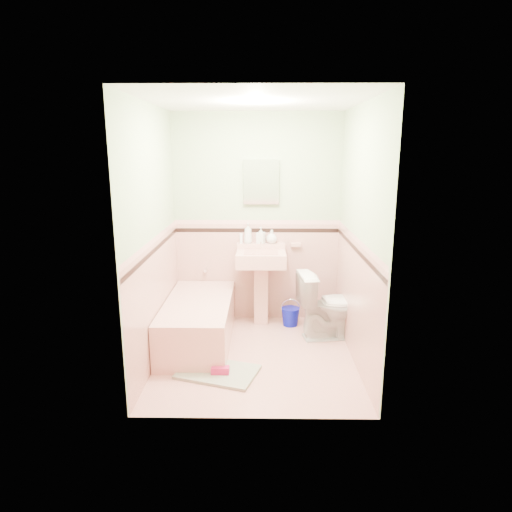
{
  "coord_description": "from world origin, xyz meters",
  "views": [
    {
      "loc": [
        0.07,
        -4.24,
        2.07
      ],
      "look_at": [
        0.0,
        0.25,
        1.0
      ],
      "focal_mm": 31.33,
      "sensor_mm": 36.0,
      "label": 1
    }
  ],
  "objects_px": {
    "medicine_cabinet": "(261,182)",
    "soap_bottle_right": "(272,237)",
    "toilet": "(332,305)",
    "soap_bottle_left": "(248,233)",
    "shoe": "(220,370)",
    "soap_bottle_mid": "(261,235)",
    "sink": "(261,289)",
    "bathtub": "(199,323)",
    "bucket": "(290,317)"
  },
  "relations": [
    {
      "from": "soap_bottle_left",
      "to": "soap_bottle_mid",
      "type": "height_order",
      "value": "soap_bottle_left"
    },
    {
      "from": "soap_bottle_left",
      "to": "toilet",
      "type": "distance_m",
      "value": 1.31
    },
    {
      "from": "sink",
      "to": "toilet",
      "type": "relative_size",
      "value": 1.19
    },
    {
      "from": "soap_bottle_right",
      "to": "shoe",
      "type": "distance_m",
      "value": 1.84
    },
    {
      "from": "bathtub",
      "to": "soap_bottle_left",
      "type": "bearing_deg",
      "value": 53.66
    },
    {
      "from": "soap_bottle_left",
      "to": "toilet",
      "type": "bearing_deg",
      "value": -29.85
    },
    {
      "from": "toilet",
      "to": "soap_bottle_left",
      "type": "bearing_deg",
      "value": 51.53
    },
    {
      "from": "bathtub",
      "to": "medicine_cabinet",
      "type": "distance_m",
      "value": 1.78
    },
    {
      "from": "toilet",
      "to": "shoe",
      "type": "xyz_separation_m",
      "value": [
        -1.17,
        -0.92,
        -0.32
      ]
    },
    {
      "from": "toilet",
      "to": "medicine_cabinet",
      "type": "bearing_deg",
      "value": 45.4
    },
    {
      "from": "bathtub",
      "to": "bucket",
      "type": "height_order",
      "value": "bathtub"
    },
    {
      "from": "bucket",
      "to": "shoe",
      "type": "bearing_deg",
      "value": -120.07
    },
    {
      "from": "toilet",
      "to": "shoe",
      "type": "distance_m",
      "value": 1.52
    },
    {
      "from": "sink",
      "to": "soap_bottle_mid",
      "type": "distance_m",
      "value": 0.64
    },
    {
      "from": "toilet",
      "to": "shoe",
      "type": "bearing_deg",
      "value": 119.8
    },
    {
      "from": "bathtub",
      "to": "shoe",
      "type": "height_order",
      "value": "bathtub"
    },
    {
      "from": "medicine_cabinet",
      "to": "soap_bottle_mid",
      "type": "distance_m",
      "value": 0.63
    },
    {
      "from": "soap_bottle_left",
      "to": "soap_bottle_mid",
      "type": "bearing_deg",
      "value": 0.0
    },
    {
      "from": "soap_bottle_left",
      "to": "soap_bottle_right",
      "type": "distance_m",
      "value": 0.29
    },
    {
      "from": "sink",
      "to": "shoe",
      "type": "xyz_separation_m",
      "value": [
        -0.37,
        -1.29,
        -0.39
      ]
    },
    {
      "from": "sink",
      "to": "bucket",
      "type": "xyz_separation_m",
      "value": [
        0.36,
        -0.03,
        -0.34
      ]
    },
    {
      "from": "medicine_cabinet",
      "to": "toilet",
      "type": "bearing_deg",
      "value": -35.98
    },
    {
      "from": "bathtub",
      "to": "medicine_cabinet",
      "type": "bearing_deg",
      "value": 47.42
    },
    {
      "from": "toilet",
      "to": "bucket",
      "type": "bearing_deg",
      "value": 43.46
    },
    {
      "from": "soap_bottle_left",
      "to": "bucket",
      "type": "relative_size",
      "value": 1.12
    },
    {
      "from": "medicine_cabinet",
      "to": "shoe",
      "type": "bearing_deg",
      "value": -104.03
    },
    {
      "from": "soap_bottle_mid",
      "to": "bucket",
      "type": "distance_m",
      "value": 1.05
    },
    {
      "from": "sink",
      "to": "soap_bottle_mid",
      "type": "relative_size",
      "value": 4.61
    },
    {
      "from": "medicine_cabinet",
      "to": "soap_bottle_left",
      "type": "xyz_separation_m",
      "value": [
        -0.16,
        -0.03,
        -0.61
      ]
    },
    {
      "from": "sink",
      "to": "bucket",
      "type": "bearing_deg",
      "value": -4.17
    },
    {
      "from": "sink",
      "to": "medicine_cabinet",
      "type": "xyz_separation_m",
      "value": [
        0.0,
        0.21,
        1.25
      ]
    },
    {
      "from": "sink",
      "to": "toilet",
      "type": "height_order",
      "value": "sink"
    },
    {
      "from": "medicine_cabinet",
      "to": "soap_bottle_right",
      "type": "distance_m",
      "value": 0.66
    },
    {
      "from": "sink",
      "to": "soap_bottle_left",
      "type": "xyz_separation_m",
      "value": [
        -0.16,
        0.18,
        0.64
      ]
    },
    {
      "from": "bathtub",
      "to": "soap_bottle_left",
      "type": "height_order",
      "value": "soap_bottle_left"
    },
    {
      "from": "bathtub",
      "to": "soap_bottle_right",
      "type": "height_order",
      "value": "soap_bottle_right"
    },
    {
      "from": "toilet",
      "to": "bucket",
      "type": "distance_m",
      "value": 0.61
    },
    {
      "from": "soap_bottle_left",
      "to": "toilet",
      "type": "height_order",
      "value": "soap_bottle_left"
    },
    {
      "from": "toilet",
      "to": "bucket",
      "type": "relative_size",
      "value": 3.48
    },
    {
      "from": "toilet",
      "to": "sink",
      "type": "bearing_deg",
      "value": 56.65
    },
    {
      "from": "medicine_cabinet",
      "to": "soap_bottle_right",
      "type": "height_order",
      "value": "medicine_cabinet"
    },
    {
      "from": "bathtub",
      "to": "bucket",
      "type": "bearing_deg",
      "value": 25.92
    },
    {
      "from": "medicine_cabinet",
      "to": "soap_bottle_left",
      "type": "distance_m",
      "value": 0.63
    },
    {
      "from": "soap_bottle_left",
      "to": "medicine_cabinet",
      "type": "bearing_deg",
      "value": 10.77
    },
    {
      "from": "soap_bottle_mid",
      "to": "toilet",
      "type": "distance_m",
      "value": 1.18
    },
    {
      "from": "soap_bottle_left",
      "to": "soap_bottle_right",
      "type": "xyz_separation_m",
      "value": [
        0.29,
        0.0,
        -0.04
      ]
    },
    {
      "from": "soap_bottle_left",
      "to": "soap_bottle_mid",
      "type": "relative_size",
      "value": 1.24
    },
    {
      "from": "medicine_cabinet",
      "to": "shoe",
      "type": "relative_size",
      "value": 3.05
    },
    {
      "from": "sink",
      "to": "soap_bottle_right",
      "type": "height_order",
      "value": "soap_bottle_right"
    },
    {
      "from": "sink",
      "to": "soap_bottle_left",
      "type": "distance_m",
      "value": 0.68
    }
  ]
}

